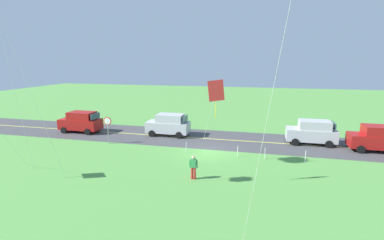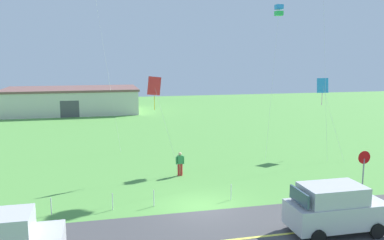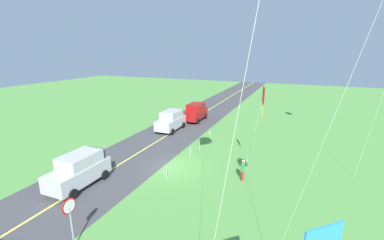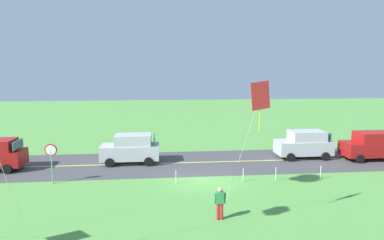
% 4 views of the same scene
% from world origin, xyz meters
% --- Properties ---
extents(ground_plane, '(120.00, 120.00, 0.10)m').
position_xyz_m(ground_plane, '(0.00, 0.00, -0.05)').
color(ground_plane, '#549342').
extents(asphalt_road, '(120.00, 7.00, 0.00)m').
position_xyz_m(asphalt_road, '(0.00, -4.00, 0.00)').
color(asphalt_road, '#424244').
rests_on(asphalt_road, ground).
extents(road_centre_stripe, '(120.00, 0.16, 0.00)m').
position_xyz_m(road_centre_stripe, '(0.00, -4.00, 0.01)').
color(road_centre_stripe, '#E5E04C').
rests_on(road_centre_stripe, asphalt_road).
extents(car_suv_foreground, '(4.40, 2.12, 2.24)m').
position_xyz_m(car_suv_foreground, '(5.05, -4.33, 1.15)').
color(car_suv_foreground, '#B7B7BC').
rests_on(car_suv_foreground, ground).
extents(car_parked_west_far, '(4.40, 2.12, 2.24)m').
position_xyz_m(car_parked_west_far, '(-14.00, -3.53, 1.15)').
color(car_parked_west_far, maroon).
rests_on(car_parked_west_far, ground).
extents(car_parked_west_near, '(4.40, 2.12, 2.24)m').
position_xyz_m(car_parked_west_near, '(-8.88, -4.52, 1.15)').
color(car_parked_west_near, '#B7B7BC').
rests_on(car_parked_west_near, ground).
extents(stop_sign, '(0.76, 0.08, 2.56)m').
position_xyz_m(stop_sign, '(9.58, -0.10, 1.80)').
color(stop_sign, gray).
rests_on(stop_sign, ground).
extents(person_adult_near, '(0.58, 0.22, 1.60)m').
position_xyz_m(person_adult_near, '(-0.00, 5.86, 0.86)').
color(person_adult_near, red).
rests_on(person_adult_near, ground).
extents(kite_red_low, '(2.05, 1.03, 6.63)m').
position_xyz_m(kite_red_low, '(-1.53, 6.71, 5.88)').
color(kite_red_low, silver).
rests_on(kite_red_low, ground).
extents(fence_post_0, '(0.05, 0.05, 0.90)m').
position_xyz_m(fence_post_0, '(-7.66, 0.70, 0.45)').
color(fence_post_0, silver).
rests_on(fence_post_0, ground).
extents(fence_post_1, '(0.05, 0.05, 0.90)m').
position_xyz_m(fence_post_1, '(-4.63, 0.70, 0.45)').
color(fence_post_1, silver).
rests_on(fence_post_1, ground).
extents(fence_post_2, '(0.05, 0.05, 0.90)m').
position_xyz_m(fence_post_2, '(-2.47, 0.70, 0.45)').
color(fence_post_2, silver).
rests_on(fence_post_2, ground).
extents(fence_post_3, '(0.05, 0.05, 0.90)m').
position_xyz_m(fence_post_3, '(1.85, 0.70, 0.45)').
color(fence_post_3, silver).
rests_on(fence_post_3, ground).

